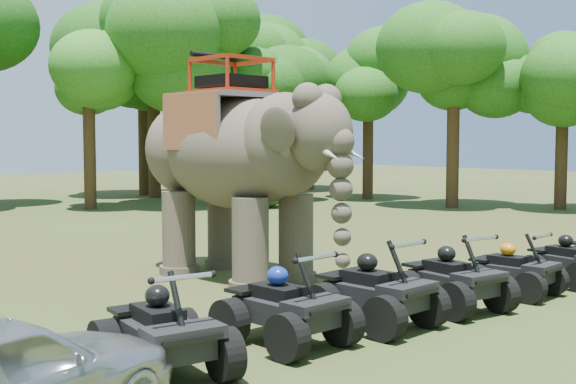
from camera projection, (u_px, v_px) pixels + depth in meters
name	position (u px, v px, depth m)	size (l,w,h in m)	color
ground	(331.00, 305.00, 12.49)	(110.00, 110.00, 0.00)	#47381E
elephant	(235.00, 166.00, 14.91)	(2.44, 5.55, 4.66)	#4D4338
atv_0	(163.00, 321.00, 8.68)	(1.32, 1.81, 1.34)	black
atv_1	(285.00, 297.00, 10.01)	(1.32, 1.81, 1.34)	black
atv_2	(375.00, 282.00, 11.00)	(1.35, 1.86, 1.37)	black
atv_3	(453.00, 271.00, 12.09)	(1.30, 1.78, 1.32)	black
atv_4	(515.00, 264.00, 13.25)	(1.16, 1.59, 1.18)	black
atv_5	(572.00, 254.00, 14.21)	(1.19, 1.64, 1.21)	black
tree_1	(89.00, 126.00, 30.01)	(4.85, 4.85, 6.93)	#195114
tree_2	(181.00, 105.00, 31.29)	(6.16, 6.16, 8.80)	#195114
tree_3	(271.00, 127.00, 33.34)	(4.93, 4.93, 7.04)	#195114
tree_4	(368.00, 125.00, 35.36)	(5.13, 5.13, 7.33)	#195114
tree_5	(453.00, 115.00, 30.68)	(5.54, 5.54, 7.91)	#195114
tree_6	(562.00, 130.00, 29.88)	(4.64, 4.64, 6.63)	#195114
tree_30	(271.00, 111.00, 46.48)	(6.69, 6.69, 9.55)	#195114
tree_32	(251.00, 115.00, 46.66)	(6.40, 6.40, 9.14)	#195114
tree_33	(154.00, 92.00, 36.20)	(7.45, 7.45, 10.64)	#195114
tree_36	(262.00, 128.00, 44.45)	(5.15, 5.15, 7.35)	#195114
tree_37	(310.00, 118.00, 42.59)	(5.94, 5.94, 8.49)	#195114
tree_38	(143.00, 114.00, 37.81)	(6.00, 6.00, 8.56)	#195114
tree_40	(227.00, 120.00, 35.88)	(5.44, 5.44, 7.78)	#195114
tree_41	(268.00, 121.00, 40.16)	(5.58, 5.58, 7.98)	#195114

